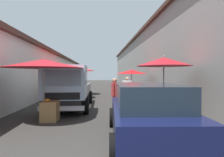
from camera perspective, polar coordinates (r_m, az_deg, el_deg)
The scene contains 12 objects.
ground at distance 15.06m, azimuth -3.46°, elevation -5.28°, with size 90.00×90.00×0.00m, color #33302D.
building_left_whitewash at distance 18.71m, azimuth -26.83°, elevation 1.48°, with size 49.80×7.50×3.65m.
building_right_concrete at distance 18.82m, azimuth 19.74°, elevation 4.95°, with size 49.80×7.50×5.90m.
fruit_stall_near_right at distance 7.29m, azimuth -19.78°, elevation 2.91°, with size 2.88×2.88×2.32m.
fruit_stall_mid_lane at distance 7.85m, azimuth 15.67°, elevation 2.43°, with size 2.20×2.20×2.46m.
fruit_stall_far_left at distance 13.53m, azimuth -12.63°, elevation 1.31°, with size 2.79×2.79×2.21m.
fruit_stall_near_left at distance 16.08m, azimuth -10.07°, elevation 1.69°, with size 2.77×2.77×2.42m.
fruit_stall_far_right at distance 14.26m, azimuth 6.04°, elevation 0.77°, with size 2.41×2.41×2.14m.
hatchback_car at distance 4.94m, azimuth 10.57°, elevation -9.89°, with size 4.00×2.10×1.45m.
delivery_truck at distance 8.92m, azimuth -13.13°, elevation -3.02°, with size 4.93×1.99×2.08m.
vendor_by_crates at distance 8.14m, azimuth 0.78°, elevation -4.50°, with size 0.61×0.31×1.55m.
vendor_in_shade at distance 11.33m, azimuth 4.61°, elevation -2.91°, with size 0.40×0.55×1.55m.
Camera 1 is at (-1.47, 0.09, 1.68)m, focal length 30.27 mm.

